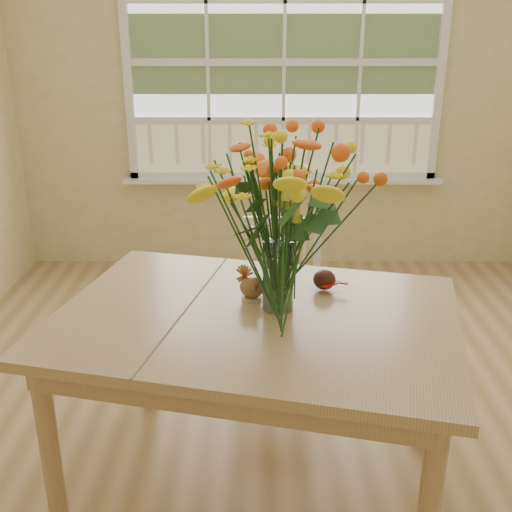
{
  "coord_description": "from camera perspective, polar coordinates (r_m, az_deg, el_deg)",
  "views": [
    {
      "loc": [
        -0.19,
        -2.3,
        1.77
      ],
      "look_at": [
        -0.2,
        -0.28,
        1.0
      ],
      "focal_mm": 42.0,
      "sensor_mm": 36.0,
      "label": 1
    }
  ],
  "objects": [
    {
      "name": "turkey_figurine",
      "position": [
        2.31,
        -0.42,
        -3.06
      ],
      "size": [
        0.12,
        0.11,
        0.12
      ],
      "rotation": [
        0.0,
        0.0,
        -0.5
      ],
      "color": "#CCB78C",
      "rests_on": "dining_table"
    },
    {
      "name": "window",
      "position": [
        4.52,
        2.69,
        17.72
      ],
      "size": [
        2.42,
        0.12,
        1.74
      ],
      "color": "silver",
      "rests_on": "wall_back"
    },
    {
      "name": "flower_vase",
      "position": [
        2.13,
        2.23,
        4.59
      ],
      "size": [
        0.55,
        0.55,
        0.65
      ],
      "color": "white",
      "rests_on": "dining_table"
    },
    {
      "name": "floor",
      "position": [
        2.91,
        4.07,
        -16.9
      ],
      "size": [
        4.0,
        4.5,
        0.01
      ],
      "primitive_type": "cube",
      "color": "#A07B4D",
      "rests_on": "ground"
    },
    {
      "name": "dark_gourd",
      "position": [
        2.42,
        6.52,
        -2.34
      ],
      "size": [
        0.12,
        0.09,
        0.08
      ],
      "color": "#38160F",
      "rests_on": "dining_table"
    },
    {
      "name": "wall_back",
      "position": [
        4.57,
        2.63,
        15.47
      ],
      "size": [
        4.0,
        0.02,
        2.7
      ],
      "primitive_type": "cube",
      "color": "#CBBD81",
      "rests_on": "floor"
    },
    {
      "name": "windsor_chair",
      "position": [
        3.07,
        2.33,
        -3.88
      ],
      "size": [
        0.46,
        0.44,
        0.86
      ],
      "rotation": [
        0.0,
        0.0,
        -0.17
      ],
      "color": "white",
      "rests_on": "floor"
    },
    {
      "name": "dining_table",
      "position": [
        2.27,
        -0.0,
        -7.58
      ],
      "size": [
        1.66,
        1.35,
        0.78
      ],
      "rotation": [
        0.0,
        0.0,
        -0.23
      ],
      "color": "tan",
      "rests_on": "floor"
    },
    {
      "name": "pumpkin",
      "position": [
        2.25,
        2.08,
        -4.15
      ],
      "size": [
        0.1,
        0.1,
        0.07
      ],
      "primitive_type": "ellipsoid",
      "color": "orange",
      "rests_on": "dining_table"
    }
  ]
}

